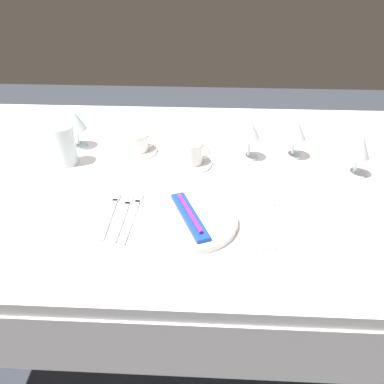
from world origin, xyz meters
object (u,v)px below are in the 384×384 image
(wine_glass_left, at_px, (360,148))
(toothbrush_package, at_px, (190,216))
(coffee_cup_right, at_px, (191,152))
(drink_tumbler, at_px, (65,148))
(spoon_soup, at_px, (259,216))
(wine_glass_far, at_px, (75,122))
(dinner_plate, at_px, (190,221))
(spoon_dessert, at_px, (271,216))
(spoon_tea, at_px, (282,217))
(fork_inner, at_px, (123,215))
(coffee_cup_left, at_px, (137,141))
(fork_salad, at_px, (111,213))
(wine_glass_centre, at_px, (250,132))
(wine_glass_right, at_px, (296,131))
(fork_outer, at_px, (133,215))
(dinner_knife, at_px, (250,223))

(wine_glass_left, bearing_deg, toothbrush_package, -151.08)
(coffee_cup_right, relative_size, drink_tumbler, 0.79)
(spoon_soup, height_order, wine_glass_far, wine_glass_far)
(dinner_plate, relative_size, spoon_dessert, 1.17)
(spoon_soup, height_order, spoon_tea, same)
(wine_glass_left, xyz_separation_m, wine_glass_far, (-0.92, 0.15, 0.00))
(fork_inner, bearing_deg, spoon_dessert, 2.18)
(coffee_cup_left, height_order, drink_tumbler, drink_tumbler)
(fork_salad, height_order, drink_tumbler, drink_tumbler)
(spoon_tea, relative_size, wine_glass_far, 1.65)
(spoon_soup, height_order, spoon_dessert, same)
(spoon_soup, height_order, coffee_cup_left, coffee_cup_left)
(coffee_cup_right, bearing_deg, toothbrush_package, -87.67)
(toothbrush_package, relative_size, spoon_tea, 0.94)
(coffee_cup_right, height_order, wine_glass_far, wine_glass_far)
(spoon_dessert, relative_size, coffee_cup_right, 2.07)
(wine_glass_centre, relative_size, wine_glass_right, 1.02)
(dinner_plate, bearing_deg, coffee_cup_left, 117.13)
(spoon_dessert, distance_m, wine_glass_far, 0.75)
(fork_outer, relative_size, spoon_tea, 1.00)
(spoon_dessert, relative_size, wine_glass_left, 1.53)
(toothbrush_package, distance_m, spoon_tea, 0.25)
(spoon_soup, relative_size, coffee_cup_left, 2.03)
(spoon_dessert, height_order, spoon_tea, same)
(fork_salad, distance_m, wine_glass_far, 0.45)
(spoon_tea, relative_size, coffee_cup_right, 2.14)
(dinner_plate, xyz_separation_m, dinner_knife, (0.16, 0.01, -0.01))
(dinner_plate, relative_size, spoon_tea, 1.13)
(toothbrush_package, bearing_deg, wine_glass_centre, 64.42)
(toothbrush_package, xyz_separation_m, spoon_dessert, (0.22, 0.04, -0.02))
(toothbrush_package, relative_size, wine_glass_far, 1.55)
(toothbrush_package, bearing_deg, wine_glass_right, 49.89)
(spoon_tea, bearing_deg, wine_glass_right, 76.78)
(dinner_knife, distance_m, coffee_cup_right, 0.35)
(fork_salad, distance_m, wine_glass_centre, 0.53)
(fork_inner, xyz_separation_m, spoon_soup, (0.36, 0.01, 0.00))
(dinner_plate, distance_m, spoon_soup, 0.19)
(toothbrush_package, distance_m, fork_salad, 0.22)
(dinner_knife, bearing_deg, spoon_tea, 20.58)
(dinner_plate, distance_m, toothbrush_package, 0.02)
(wine_glass_left, bearing_deg, spoon_soup, -142.88)
(dinner_plate, height_order, coffee_cup_right, coffee_cup_right)
(dinner_plate, relative_size, wine_glass_right, 1.86)
(spoon_soup, xyz_separation_m, coffee_cup_right, (-0.20, 0.28, 0.04))
(spoon_tea, xyz_separation_m, wine_glass_centre, (-0.07, 0.33, 0.09))
(dinner_knife, xyz_separation_m, coffee_cup_right, (-0.17, 0.31, 0.04))
(dinner_plate, bearing_deg, coffee_cup_right, 92.33)
(wine_glass_right, height_order, wine_glass_far, same)
(fork_inner, distance_m, spoon_tea, 0.42)
(toothbrush_package, bearing_deg, dinner_knife, 2.37)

